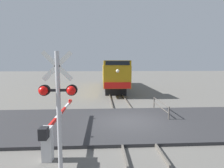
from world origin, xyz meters
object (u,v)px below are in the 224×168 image
object	(u,v)px
crossing_gate	(52,131)
guard_railing	(161,106)
locomotive	(113,75)
crossing_signal	(58,99)

from	to	relation	value
crossing_gate	guard_railing	distance (m)	7.85
locomotive	crossing_gate	bearing A→B (deg)	-101.07
guard_railing	locomotive	bearing A→B (deg)	100.77
locomotive	crossing_signal	size ratio (longest dim) A/B	4.01
crossing_signal	guard_railing	world-z (taller)	crossing_signal
guard_railing	crossing_signal	bearing A→B (deg)	-130.24
crossing_signal	guard_railing	xyz separation A→B (m)	(5.45, 6.44, -1.81)
locomotive	guard_railing	bearing A→B (deg)	-79.23
crossing_gate	guard_railing	size ratio (longest dim) A/B	1.79
locomotive	crossing_gate	distance (m)	18.61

